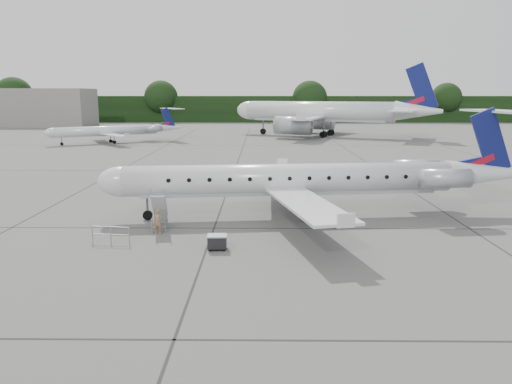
# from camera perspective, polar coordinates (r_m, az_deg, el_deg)

# --- Properties ---
(ground) EXTENTS (320.00, 320.00, 0.00)m
(ground) POSITION_cam_1_polar(r_m,az_deg,el_deg) (27.87, 7.79, -6.61)
(ground) COLOR #575755
(ground) RESTS_ON ground
(treeline) EXTENTS (260.00, 4.00, 8.00)m
(treeline) POSITION_cam_1_polar(r_m,az_deg,el_deg) (156.44, 1.94, 9.45)
(treeline) COLOR black
(treeline) RESTS_ON ground
(terminal_building) EXTENTS (40.00, 14.00, 10.00)m
(terminal_building) POSITION_cam_1_polar(r_m,az_deg,el_deg) (151.75, -25.68, 8.71)
(terminal_building) COLOR slate
(terminal_building) RESTS_ON ground
(main_regional_jet) EXTENTS (31.08, 23.87, 7.44)m
(main_regional_jet) POSITION_cam_1_polar(r_m,az_deg,el_deg) (34.39, 3.88, 3.20)
(main_regional_jet) COLOR silver
(main_regional_jet) RESTS_ON ground
(airstair) EXTENTS (1.09, 2.42, 2.33)m
(airstair) POSITION_cam_1_polar(r_m,az_deg,el_deg) (32.34, -10.95, -2.09)
(airstair) COLOR silver
(airstair) RESTS_ON ground
(passenger) EXTENTS (0.65, 0.53, 1.54)m
(passenger) POSITION_cam_1_polar(r_m,az_deg,el_deg) (31.15, -11.15, -3.35)
(passenger) COLOR #8A694B
(passenger) RESTS_ON ground
(safety_railing) EXTENTS (2.19, 0.33, 1.00)m
(safety_railing) POSITION_cam_1_polar(r_m,az_deg,el_deg) (29.82, -16.27, -4.78)
(safety_railing) COLOR gray
(safety_railing) RESTS_ON ground
(baggage_cart) EXTENTS (1.05, 0.86, 0.88)m
(baggage_cart) POSITION_cam_1_polar(r_m,az_deg,el_deg) (27.69, -4.46, -5.70)
(baggage_cart) COLOR black
(baggage_cart) RESTS_ON ground
(bg_narrowbody) EXTENTS (47.26, 41.67, 14.07)m
(bg_narrowbody) POSITION_cam_1_polar(r_m,az_deg,el_deg) (103.70, 7.18, 10.23)
(bg_narrowbody) COLOR silver
(bg_narrowbody) RESTS_ON ground
(bg_regional_left) EXTENTS (28.25, 26.28, 6.02)m
(bg_regional_left) POSITION_cam_1_polar(r_m,az_deg,el_deg) (91.83, -16.68, 7.24)
(bg_regional_left) COLOR silver
(bg_regional_left) RESTS_ON ground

